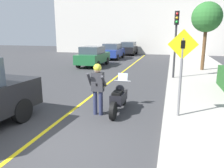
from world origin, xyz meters
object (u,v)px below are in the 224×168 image
at_px(crossing_sign, 181,65).
at_px(traffic_light, 176,32).
at_px(street_tree, 207,18).
at_px(motorcycle, 119,98).
at_px(parked_car_green, 93,56).
at_px(person_biker, 98,84).
at_px(parked_car_black, 129,48).
at_px(parked_car_blue, 113,51).

distance_m(crossing_sign, traffic_light, 6.53).
distance_m(traffic_light, street_tree, 4.27).
distance_m(motorcycle, parked_car_green, 11.34).
distance_m(motorcycle, person_biker, 0.99).
bearing_deg(person_biker, parked_car_green, 110.85).
distance_m(parked_car_green, parked_car_black, 10.93).
relative_size(motorcycle, parked_car_green, 0.52).
xyz_separation_m(parked_car_green, parked_car_blue, (0.20, 5.66, 0.00)).
distance_m(person_biker, parked_car_green, 11.57).
bearing_deg(person_biker, crossing_sign, 6.34).
xyz_separation_m(traffic_light, street_tree, (2.05, 3.61, 1.01)).
bearing_deg(crossing_sign, street_tree, 79.26).
bearing_deg(street_tree, crossing_sign, -100.74).
distance_m(crossing_sign, parked_car_green, 12.53).
bearing_deg(motorcycle, crossing_sign, -6.13).
distance_m(person_biker, street_tree, 11.63).
bearing_deg(crossing_sign, parked_car_blue, 112.05).
distance_m(crossing_sign, street_tree, 10.44).
distance_m(motorcycle, parked_car_blue, 16.59).
xyz_separation_m(parked_car_blue, parked_car_black, (0.80, 5.23, 0.00)).
xyz_separation_m(crossing_sign, street_tree, (1.91, 10.06, 2.03)).
bearing_deg(parked_car_blue, street_tree, -35.87).
distance_m(traffic_light, parked_car_black, 16.09).
bearing_deg(street_tree, parked_car_green, 176.96).
bearing_deg(crossing_sign, person_biker, -173.66).
height_order(street_tree, parked_car_black, street_tree).
height_order(motorcycle, street_tree, street_tree).
xyz_separation_m(traffic_light, parked_car_blue, (-6.41, 9.73, -1.94)).
bearing_deg(parked_car_green, parked_car_blue, 87.96).
bearing_deg(person_biker, street_tree, 66.30).
height_order(crossing_sign, parked_car_blue, crossing_sign).
height_order(motorcycle, parked_car_blue, parked_car_blue).
relative_size(street_tree, parked_car_green, 1.13).
bearing_deg(motorcycle, traffic_light, 73.22).
bearing_deg(street_tree, motorcycle, -111.78).
distance_m(motorcycle, crossing_sign, 2.40).
bearing_deg(parked_car_green, street_tree, -3.04).
height_order(traffic_light, parked_car_green, traffic_light).
xyz_separation_m(person_biker, traffic_light, (2.49, 6.74, 1.71)).
bearing_deg(parked_car_blue, parked_car_black, 81.30).
xyz_separation_m(crossing_sign, traffic_light, (-0.15, 6.45, 1.02)).
xyz_separation_m(street_tree, parked_car_blue, (-8.46, 6.12, -2.95)).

